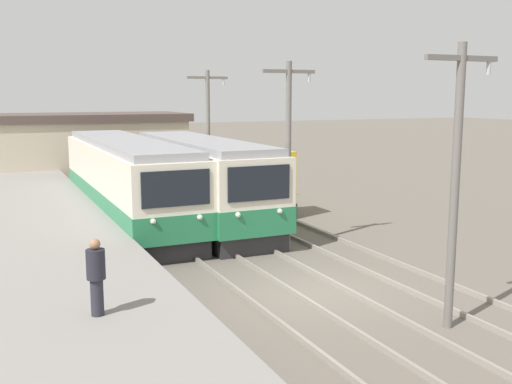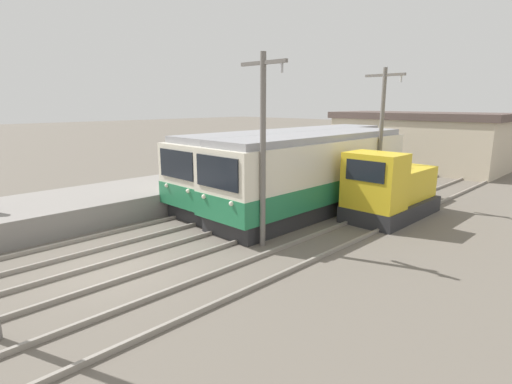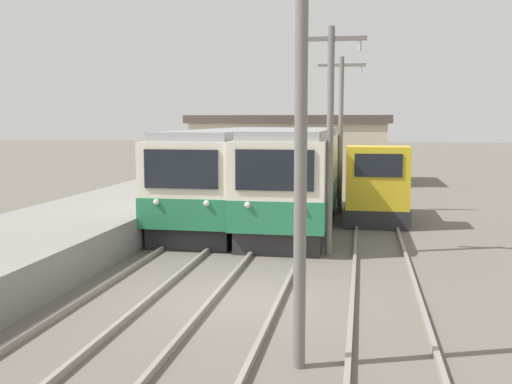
{
  "view_description": "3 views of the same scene",
  "coord_description": "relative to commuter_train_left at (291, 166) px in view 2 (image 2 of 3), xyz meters",
  "views": [
    {
      "loc": [
        -8.02,
        -13.86,
        5.44
      ],
      "look_at": [
        1.16,
        6.3,
        1.84
      ],
      "focal_mm": 42.0,
      "sensor_mm": 36.0,
      "label": 1
    },
    {
      "loc": [
        11.05,
        -5.01,
        4.96
      ],
      "look_at": [
        -0.38,
        6.51,
        1.34
      ],
      "focal_mm": 28.0,
      "sensor_mm": 36.0,
      "label": 2
    },
    {
      "loc": [
        2.64,
        -12.67,
        3.94
      ],
      "look_at": [
        -0.91,
        7.19,
        1.53
      ],
      "focal_mm": 42.0,
      "sensor_mm": 36.0,
      "label": 3
    }
  ],
  "objects": [
    {
      "name": "track_left",
      "position": [
        0.0,
        -11.44,
        -1.6
      ],
      "size": [
        1.54,
        60.0,
        0.14
      ],
      "color": "gray",
      "rests_on": "ground"
    },
    {
      "name": "platform_left",
      "position": [
        -3.65,
        -11.44,
        -1.16
      ],
      "size": [
        4.5,
        54.0,
        1.03
      ],
      "primitive_type": "cube",
      "color": "gray",
      "rests_on": "ground"
    },
    {
      "name": "shunting_locomotive",
      "position": [
        5.8,
        -0.2,
        -0.46
      ],
      "size": [
        2.4,
        5.08,
        3.0
      ],
      "color": "#28282B",
      "rests_on": "ground"
    },
    {
      "name": "catenary_mast_mid",
      "position": [
        4.31,
        -6.69,
        1.94
      ],
      "size": [
        2.0,
        0.2,
        6.59
      ],
      "color": "slate",
      "rests_on": "ground"
    },
    {
      "name": "track_center",
      "position": [
        2.8,
        -11.44,
        -1.6
      ],
      "size": [
        1.54,
        60.0,
        0.14
      ],
      "color": "gray",
      "rests_on": "ground"
    },
    {
      "name": "commuter_train_center",
      "position": [
        2.8,
        -1.63,
        0.01
      ],
      "size": [
        2.84,
        11.85,
        3.62
      ],
      "color": "#28282B",
      "rests_on": "ground"
    },
    {
      "name": "ground_plane",
      "position": [
        2.6,
        -11.44,
        -1.67
      ],
      "size": [
        200.0,
        200.0,
        0.0
      ],
      "primitive_type": "plane",
      "color": "#665E54"
    },
    {
      "name": "station_building",
      "position": [
        0.63,
        14.56,
        0.48
      ],
      "size": [
        12.6,
        6.3,
        4.27
      ],
      "color": "beige",
      "rests_on": "ground"
    },
    {
      "name": "track_right",
      "position": [
        5.8,
        -11.44,
        -1.6
      ],
      "size": [
        1.54,
        60.0,
        0.14
      ],
      "color": "gray",
      "rests_on": "ground"
    },
    {
      "name": "catenary_mast_far",
      "position": [
        4.31,
        1.53,
        1.94
      ],
      "size": [
        2.0,
        0.2,
        6.59
      ],
      "color": "slate",
      "rests_on": "ground"
    },
    {
      "name": "commuter_train_left",
      "position": [
        0.0,
        0.0,
        0.0
      ],
      "size": [
        2.84,
        14.73,
        3.59
      ],
      "color": "#28282B",
      "rests_on": "ground"
    }
  ]
}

